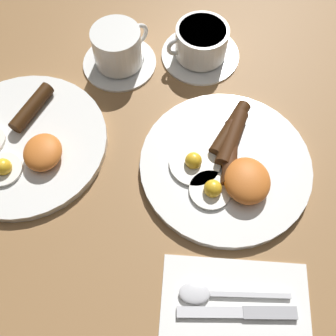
# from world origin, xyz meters

# --- Properties ---
(ground_plane) EXTENTS (3.00, 3.00, 0.00)m
(ground_plane) POSITION_xyz_m (0.00, 0.00, 0.00)
(ground_plane) COLOR olive
(breakfast_plate_near) EXTENTS (0.28, 0.28, 0.05)m
(breakfast_plate_near) POSITION_xyz_m (-0.00, -0.00, 0.01)
(breakfast_plate_near) COLOR white
(breakfast_plate_near) RESTS_ON ground_plane
(breakfast_plate_far) EXTENTS (0.28, 0.28, 0.05)m
(breakfast_plate_far) POSITION_xyz_m (0.05, 0.33, 0.01)
(breakfast_plate_far) COLOR white
(breakfast_plate_far) RESTS_ON ground_plane
(teacup_near) EXTENTS (0.15, 0.15, 0.07)m
(teacup_near) POSITION_xyz_m (0.25, 0.02, 0.03)
(teacup_near) COLOR white
(teacup_near) RESTS_ON ground_plane
(teacup_far) EXTENTS (0.14, 0.14, 0.08)m
(teacup_far) POSITION_xyz_m (0.23, 0.18, 0.04)
(teacup_far) COLOR white
(teacup_far) RESTS_ON ground_plane
(napkin) EXTENTS (0.15, 0.22, 0.01)m
(napkin) POSITION_xyz_m (-0.22, 0.01, 0.00)
(napkin) COLOR white
(napkin) RESTS_ON ground_plane
(knife) EXTENTS (0.02, 0.17, 0.01)m
(knife) POSITION_xyz_m (-0.23, -0.00, 0.01)
(knife) COLOR silver
(knife) RESTS_ON napkin
(spoon) EXTENTS (0.03, 0.16, 0.01)m
(spoon) POSITION_xyz_m (-0.20, 0.05, 0.01)
(spoon) COLOR silver
(spoon) RESTS_ON napkin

